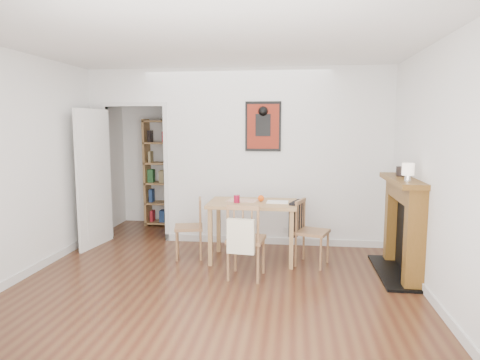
# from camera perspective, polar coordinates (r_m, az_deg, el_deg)

# --- Properties ---
(ground) EXTENTS (5.20, 5.20, 0.00)m
(ground) POSITION_cam_1_polar(r_m,az_deg,el_deg) (5.28, -2.55, -12.28)
(ground) COLOR #50301A
(ground) RESTS_ON ground
(room_shell) EXTENTS (5.20, 5.20, 5.20)m
(room_shell) POSITION_cam_1_polar(r_m,az_deg,el_deg) (6.30, 0.34, 3.04)
(room_shell) COLOR silver
(room_shell) RESTS_ON ground
(dining_table) EXTENTS (1.14, 0.73, 0.78)m
(dining_table) POSITION_cam_1_polar(r_m,az_deg,el_deg) (5.59, 1.71, -3.89)
(dining_table) COLOR #9D8249
(dining_table) RESTS_ON ground
(chair_left) EXTENTS (0.48, 0.48, 0.81)m
(chair_left) POSITION_cam_1_polar(r_m,az_deg,el_deg) (5.80, -6.86, -6.37)
(chair_left) COLOR #906543
(chair_left) RESTS_ON ground
(chair_right) EXTENTS (0.57, 0.53, 0.84)m
(chair_right) POSITION_cam_1_polar(r_m,az_deg,el_deg) (5.53, 9.41, -6.78)
(chair_right) COLOR #906543
(chair_right) RESTS_ON ground
(chair_front) EXTENTS (0.49, 0.55, 0.89)m
(chair_front) POSITION_cam_1_polar(r_m,az_deg,el_deg) (4.99, 0.79, -7.97)
(chair_front) COLOR #906543
(chair_front) RESTS_ON ground
(bookshelf) EXTENTS (0.79, 0.32, 1.87)m
(bookshelf) POSITION_cam_1_polar(r_m,az_deg,el_deg) (7.64, -9.66, 0.88)
(bookshelf) COLOR #9D8249
(bookshelf) RESTS_ON ground
(fireplace) EXTENTS (0.45, 1.25, 1.16)m
(fireplace) POSITION_cam_1_polar(r_m,az_deg,el_deg) (5.44, 21.05, -5.44)
(fireplace) COLOR brown
(fireplace) RESTS_ON ground
(red_glass) EXTENTS (0.08, 0.08, 0.10)m
(red_glass) POSITION_cam_1_polar(r_m,az_deg,el_deg) (5.50, -0.44, -2.54)
(red_glass) COLOR maroon
(red_glass) RESTS_ON dining_table
(orange_fruit) EXTENTS (0.08, 0.08, 0.08)m
(orange_fruit) POSITION_cam_1_polar(r_m,az_deg,el_deg) (5.61, 2.82, -2.45)
(orange_fruit) COLOR #E8500C
(orange_fruit) RESTS_ON dining_table
(placemat) EXTENTS (0.43, 0.35, 0.00)m
(placemat) POSITION_cam_1_polar(r_m,az_deg,el_deg) (5.67, 0.34, -2.74)
(placemat) COLOR beige
(placemat) RESTS_ON dining_table
(notebook) EXTENTS (0.28, 0.21, 0.01)m
(notebook) POSITION_cam_1_polar(r_m,az_deg,el_deg) (5.55, 5.04, -2.94)
(notebook) COLOR white
(notebook) RESTS_ON dining_table
(mantel_lamp) EXTENTS (0.13, 0.13, 0.21)m
(mantel_lamp) POSITION_cam_1_polar(r_m,az_deg,el_deg) (4.96, 21.50, 1.21)
(mantel_lamp) COLOR silver
(mantel_lamp) RESTS_ON fireplace
(ceramic_jar_a) EXTENTS (0.10, 0.10, 0.12)m
(ceramic_jar_a) POSITION_cam_1_polar(r_m,az_deg,el_deg) (5.47, 20.65, 1.07)
(ceramic_jar_a) COLOR black
(ceramic_jar_a) RESTS_ON fireplace
(ceramic_jar_b) EXTENTS (0.09, 0.09, 0.11)m
(ceramic_jar_b) POSITION_cam_1_polar(r_m,az_deg,el_deg) (5.58, 20.53, 1.15)
(ceramic_jar_b) COLOR black
(ceramic_jar_b) RESTS_ON fireplace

